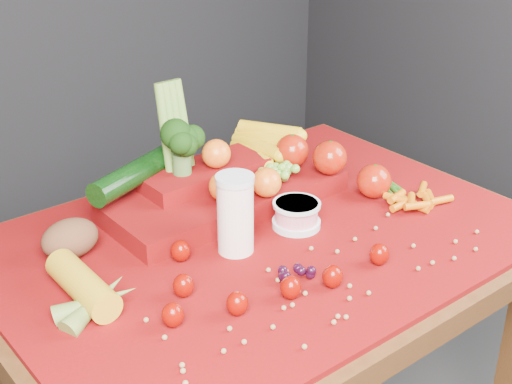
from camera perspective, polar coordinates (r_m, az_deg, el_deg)
table at (r=1.48m, az=0.49°, el=-7.05°), size 1.10×0.80×0.75m
red_cloth at (r=1.43m, az=0.50°, el=-3.66°), size 1.05×0.75×0.01m
milk_glass at (r=1.33m, az=-1.67°, el=-1.56°), size 0.07×0.07×0.16m
yogurt_bowl at (r=1.44m, az=3.26°, el=-1.74°), size 0.10×0.10×0.05m
strawberry_scatter at (r=1.24m, az=-0.05°, el=-7.00°), size 0.44×0.28×0.05m
dark_grape_cluster at (r=1.28m, az=3.17°, el=-6.48°), size 0.06×0.05×0.03m
soybean_scatter at (r=1.30m, az=6.13°, el=-6.68°), size 0.84×0.24×0.01m
corn_ear at (r=1.23m, az=-12.99°, el=-8.19°), size 0.18×0.23×0.06m
potato at (r=1.38m, az=-14.66°, el=-3.63°), size 0.11×0.08×0.08m
baby_carrot_pile at (r=1.57m, az=13.03°, el=-0.59°), size 0.18×0.17×0.03m
green_bean_pile at (r=1.64m, az=10.47°, el=0.49°), size 0.14×0.12×0.01m
produce_mound at (r=1.53m, az=-1.99°, el=1.17°), size 0.60×0.37×0.27m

